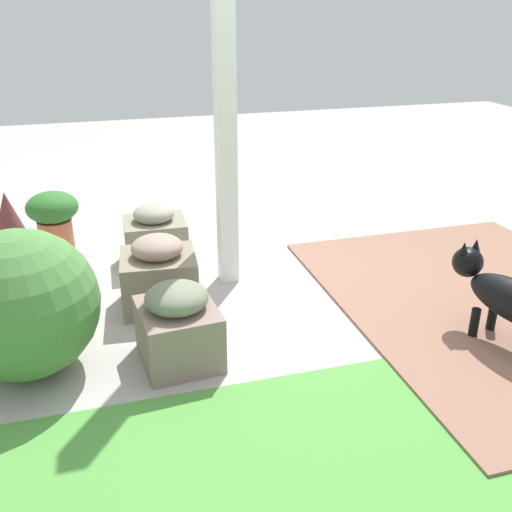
{
  "coord_description": "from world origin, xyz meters",
  "views": [
    {
      "loc": [
        1.05,
        3.26,
        1.7
      ],
      "look_at": [
        0.17,
        0.21,
        0.3
      ],
      "focal_mm": 40.96,
      "sensor_mm": 36.0,
      "label": 1
    }
  ],
  "objects_px": {
    "porch_pillar": "(224,77)",
    "stone_planter_nearest": "(155,237)",
    "terracotta_pot_broad": "(53,216)",
    "round_shrub": "(22,304)",
    "stone_planter_near": "(159,275)",
    "terracotta_pot_spiky": "(13,243)",
    "stone_planter_mid": "(178,326)",
    "dog": "(510,297)"
  },
  "relations": [
    {
      "from": "stone_planter_near",
      "to": "dog",
      "type": "bearing_deg",
      "value": 150.33
    },
    {
      "from": "stone_planter_near",
      "to": "porch_pillar",
      "type": "bearing_deg",
      "value": -153.96
    },
    {
      "from": "stone_planter_nearest",
      "to": "stone_planter_mid",
      "type": "relative_size",
      "value": 0.95
    },
    {
      "from": "terracotta_pot_broad",
      "to": "round_shrub",
      "type": "bearing_deg",
      "value": 86.93
    },
    {
      "from": "dog",
      "to": "round_shrub",
      "type": "bearing_deg",
      "value": -11.01
    },
    {
      "from": "dog",
      "to": "terracotta_pot_spiky",
      "type": "bearing_deg",
      "value": -30.15
    },
    {
      "from": "stone_planter_mid",
      "to": "round_shrub",
      "type": "xyz_separation_m",
      "value": [
        0.72,
        -0.12,
        0.17
      ]
    },
    {
      "from": "porch_pillar",
      "to": "terracotta_pot_spiky",
      "type": "xyz_separation_m",
      "value": [
        1.32,
        -0.27,
        -0.99
      ]
    },
    {
      "from": "porch_pillar",
      "to": "terracotta_pot_spiky",
      "type": "distance_m",
      "value": 1.67
    },
    {
      "from": "porch_pillar",
      "to": "stone_planter_nearest",
      "type": "height_order",
      "value": "porch_pillar"
    },
    {
      "from": "terracotta_pot_broad",
      "to": "dog",
      "type": "xyz_separation_m",
      "value": [
        -2.31,
        2.03,
        0.03
      ]
    },
    {
      "from": "stone_planter_nearest",
      "to": "terracotta_pot_broad",
      "type": "bearing_deg",
      "value": -32.17
    },
    {
      "from": "terracotta_pot_spiky",
      "to": "dog",
      "type": "height_order",
      "value": "terracotta_pot_spiky"
    },
    {
      "from": "stone_planter_near",
      "to": "dog",
      "type": "xyz_separation_m",
      "value": [
        -1.69,
        0.96,
        0.09
      ]
    },
    {
      "from": "round_shrub",
      "to": "dog",
      "type": "distance_m",
      "value": 2.44
    },
    {
      "from": "stone_planter_nearest",
      "to": "stone_planter_near",
      "type": "bearing_deg",
      "value": 84.87
    },
    {
      "from": "stone_planter_near",
      "to": "terracotta_pot_spiky",
      "type": "xyz_separation_m",
      "value": [
        0.84,
        -0.51,
        0.1
      ]
    },
    {
      "from": "terracotta_pot_spiky",
      "to": "round_shrub",
      "type": "bearing_deg",
      "value": 97.78
    },
    {
      "from": "stone_planter_nearest",
      "to": "dog",
      "type": "relative_size",
      "value": 0.58
    },
    {
      "from": "round_shrub",
      "to": "terracotta_pot_broad",
      "type": "height_order",
      "value": "round_shrub"
    },
    {
      "from": "dog",
      "to": "stone_planter_mid",
      "type": "bearing_deg",
      "value": -11.71
    },
    {
      "from": "stone_planter_nearest",
      "to": "terracotta_pot_broad",
      "type": "relative_size",
      "value": 0.97
    },
    {
      "from": "stone_planter_near",
      "to": "stone_planter_mid",
      "type": "distance_m",
      "value": 0.61
    },
    {
      "from": "stone_planter_mid",
      "to": "terracotta_pot_spiky",
      "type": "relative_size",
      "value": 0.71
    },
    {
      "from": "terracotta_pot_broad",
      "to": "terracotta_pot_spiky",
      "type": "bearing_deg",
      "value": 68.57
    },
    {
      "from": "dog",
      "to": "porch_pillar",
      "type": "bearing_deg",
      "value": -44.64
    },
    {
      "from": "stone_planter_mid",
      "to": "dog",
      "type": "xyz_separation_m",
      "value": [
        -1.67,
        0.35,
        0.09
      ]
    },
    {
      "from": "stone_planter_near",
      "to": "stone_planter_mid",
      "type": "relative_size",
      "value": 1.04
    },
    {
      "from": "stone_planter_mid",
      "to": "dog",
      "type": "distance_m",
      "value": 1.71
    },
    {
      "from": "stone_planter_nearest",
      "to": "round_shrub",
      "type": "bearing_deg",
      "value": 56.21
    },
    {
      "from": "stone_planter_nearest",
      "to": "stone_planter_near",
      "type": "relative_size",
      "value": 0.91
    },
    {
      "from": "stone_planter_near",
      "to": "terracotta_pot_spiky",
      "type": "bearing_deg",
      "value": -31.09
    },
    {
      "from": "terracotta_pot_spiky",
      "to": "terracotta_pot_broad",
      "type": "height_order",
      "value": "terracotta_pot_spiky"
    },
    {
      "from": "porch_pillar",
      "to": "stone_planter_nearest",
      "type": "xyz_separation_m",
      "value": [
        0.42,
        -0.41,
        -1.1
      ]
    },
    {
      "from": "stone_planter_mid",
      "to": "terracotta_pot_broad",
      "type": "distance_m",
      "value": 1.8
    },
    {
      "from": "terracotta_pot_spiky",
      "to": "dog",
      "type": "relative_size",
      "value": 0.86
    },
    {
      "from": "porch_pillar",
      "to": "round_shrub",
      "type": "xyz_separation_m",
      "value": [
        1.18,
        0.73,
        -0.92
      ]
    },
    {
      "from": "stone_planter_near",
      "to": "terracotta_pot_broad",
      "type": "relative_size",
      "value": 1.07
    },
    {
      "from": "porch_pillar",
      "to": "terracotta_pot_broad",
      "type": "xyz_separation_m",
      "value": [
        1.1,
        -0.84,
        -1.03
      ]
    },
    {
      "from": "stone_planter_near",
      "to": "terracotta_pot_broad",
      "type": "bearing_deg",
      "value": -59.91
    },
    {
      "from": "terracotta_pot_spiky",
      "to": "stone_planter_mid",
      "type": "bearing_deg",
      "value": 127.41
    },
    {
      "from": "porch_pillar",
      "to": "stone_planter_nearest",
      "type": "distance_m",
      "value": 1.25
    }
  ]
}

